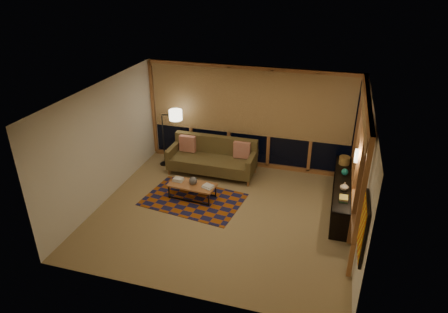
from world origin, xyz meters
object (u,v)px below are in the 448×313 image
(sofa, at_px, (212,158))
(floor_lamp, at_px, (163,138))
(bookshelf, at_px, (342,194))
(coffee_table, at_px, (192,191))

(sofa, height_order, floor_lamp, floor_lamp)
(bookshelf, bearing_deg, sofa, 168.38)
(coffee_table, height_order, floor_lamp, floor_lamp)
(sofa, height_order, bookshelf, sofa)
(sofa, relative_size, floor_lamp, 1.42)
(floor_lamp, bearing_deg, coffee_table, -62.43)
(sofa, distance_m, floor_lamp, 1.44)
(coffee_table, bearing_deg, floor_lamp, 137.15)
(coffee_table, bearing_deg, sofa, 91.12)
(coffee_table, relative_size, bookshelf, 0.42)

